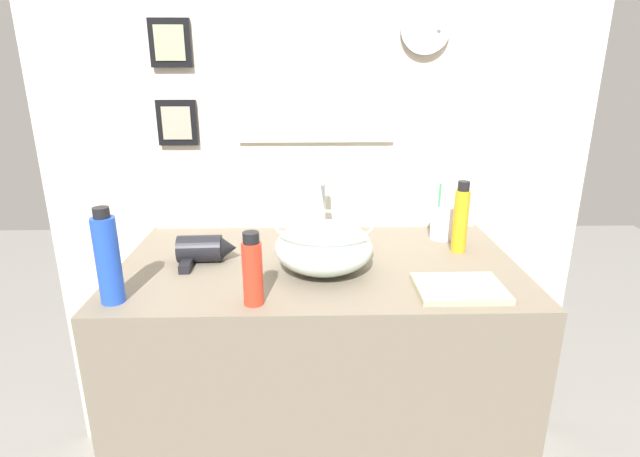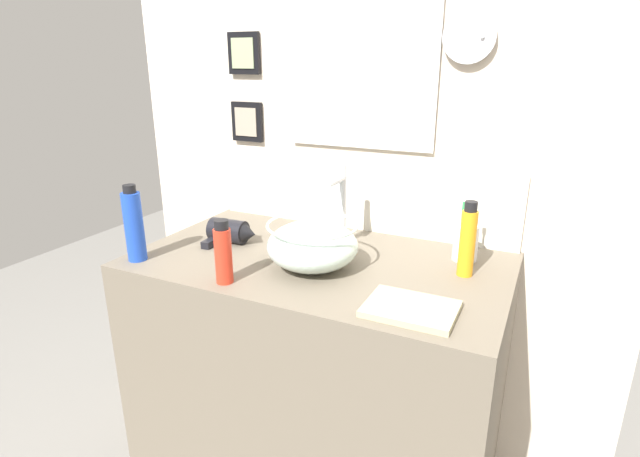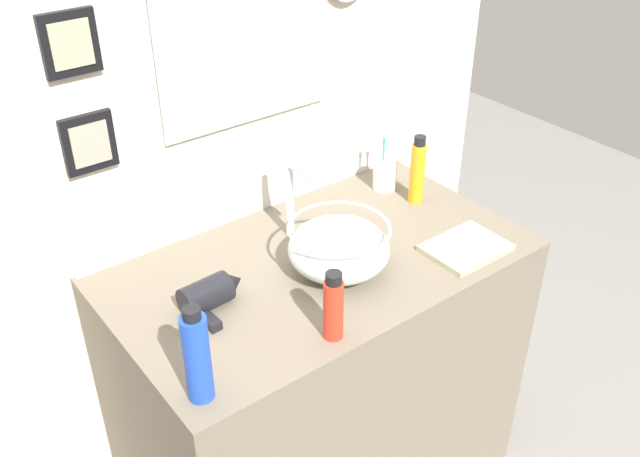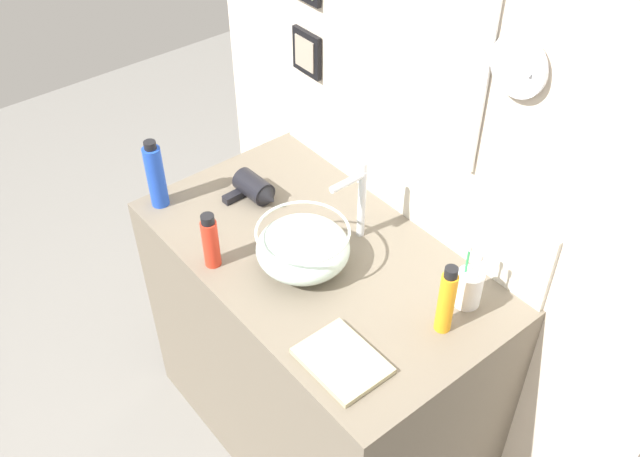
{
  "view_description": "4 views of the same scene",
  "coord_description": "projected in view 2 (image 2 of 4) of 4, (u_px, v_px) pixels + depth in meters",
  "views": [
    {
      "loc": [
        -0.03,
        -1.35,
        1.44
      ],
      "look_at": [
        0.0,
        0.0,
        0.99
      ],
      "focal_mm": 28.0,
      "sensor_mm": 36.0,
      "label": 1
    },
    {
      "loc": [
        0.62,
        -1.29,
        1.48
      ],
      "look_at": [
        0.0,
        0.0,
        0.99
      ],
      "focal_mm": 28.0,
      "sensor_mm": 36.0,
      "label": 2
    },
    {
      "loc": [
        -0.96,
        -1.26,
        2.01
      ],
      "look_at": [
        0.0,
        0.0,
        0.99
      ],
      "focal_mm": 40.0,
      "sensor_mm": 36.0,
      "label": 3
    },
    {
      "loc": [
        1.19,
        -0.97,
        2.33
      ],
      "look_at": [
        0.0,
        0.0,
        0.99
      ],
      "focal_mm": 40.0,
      "sensor_mm": 36.0,
      "label": 4
    }
  ],
  "objects": [
    {
      "name": "glass_bowl_sink",
      "position": [
        312.0,
        245.0,
        1.46
      ],
      "size": [
        0.27,
        0.27,
        0.14
      ],
      "color": "silver",
      "rests_on": "vanity_counter"
    },
    {
      "name": "faucet",
      "position": [
        341.0,
        201.0,
        1.61
      ],
      "size": [
        0.02,
        0.13,
        0.27
      ],
      "color": "silver",
      "rests_on": "vanity_counter"
    },
    {
      "name": "hand_towel",
      "position": [
        411.0,
        309.0,
        1.22
      ],
      "size": [
        0.22,
        0.17,
        0.02
      ],
      "primitive_type": "cube",
      "color": "tan",
      "rests_on": "vanity_counter"
    },
    {
      "name": "toothbrush_cup",
      "position": [
        466.0,
        242.0,
        1.52
      ],
      "size": [
        0.07,
        0.07,
        0.2
      ],
      "color": "white",
      "rests_on": "vanity_counter"
    },
    {
      "name": "vanity_counter",
      "position": [
        319.0,
        381.0,
        1.69
      ],
      "size": [
        1.14,
        0.66,
        0.89
      ],
      "primitive_type": "cube",
      "color": "#6B6051",
      "rests_on": "ground"
    },
    {
      "name": "hair_drier",
      "position": [
        231.0,
        232.0,
        1.67
      ],
      "size": [
        0.17,
        0.14,
        0.08
      ],
      "color": "black",
      "rests_on": "vanity_counter"
    },
    {
      "name": "shampoo_bottle",
      "position": [
        134.0,
        225.0,
        1.5
      ],
      "size": [
        0.06,
        0.06,
        0.24
      ],
      "color": "blue",
      "rests_on": "vanity_counter"
    },
    {
      "name": "spray_bottle",
      "position": [
        223.0,
        253.0,
        1.36
      ],
      "size": [
        0.05,
        0.05,
        0.18
      ],
      "color": "red",
      "rests_on": "vanity_counter"
    },
    {
      "name": "lotion_bottle",
      "position": [
        468.0,
        241.0,
        1.4
      ],
      "size": [
        0.04,
        0.04,
        0.22
      ],
      "color": "orange",
      "rests_on": "vanity_counter"
    },
    {
      "name": "back_panel",
      "position": [
        363.0,
        149.0,
        1.76
      ],
      "size": [
        1.86,
        0.1,
        2.35
      ],
      "color": "beige",
      "rests_on": "ground"
    }
  ]
}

